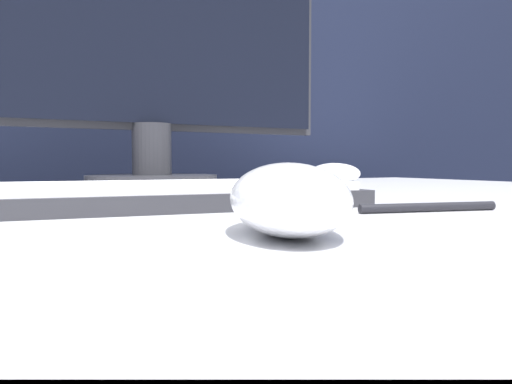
{
  "coord_description": "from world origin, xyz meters",
  "views": [
    {
      "loc": [
        -0.12,
        -0.41,
        0.75
      ],
      "look_at": [
        0.05,
        -0.12,
        0.73
      ],
      "focal_mm": 35.0,
      "sensor_mm": 36.0,
      "label": 1
    }
  ],
  "objects": [
    {
      "name": "keyboard",
      "position": [
        0.03,
        0.05,
        0.72
      ],
      "size": [
        0.42,
        0.2,
        0.02
      ],
      "rotation": [
        0.0,
        0.0,
        -0.14
      ],
      "color": "#28282D",
      "rests_on": "desk"
    },
    {
      "name": "partition_panel",
      "position": [
        0.0,
        0.73,
        0.7
      ],
      "size": [
        5.0,
        0.03,
        1.39
      ],
      "color": "black",
      "rests_on": "ground_plane"
    },
    {
      "name": "monitor",
      "position": [
        0.16,
        0.45,
        0.97
      ],
      "size": [
        0.68,
        0.23,
        0.51
      ],
      "color": "#28282D",
      "rests_on": "desk"
    },
    {
      "name": "pen",
      "position": [
        0.23,
        -0.11,
        0.71
      ],
      "size": [
        0.13,
        0.04,
        0.01
      ],
      "rotation": [
        0.0,
        0.0,
        -0.26
      ],
      "color": "black",
      "rests_on": "desk"
    },
    {
      "name": "computer_mouse_near",
      "position": [
        0.05,
        -0.16,
        0.73
      ],
      "size": [
        0.11,
        0.14,
        0.04
      ],
      "rotation": [
        0.0,
        0.0,
        -0.38
      ],
      "color": "white",
      "rests_on": "desk"
    },
    {
      "name": "computer_mouse_far",
      "position": [
        0.51,
        0.38,
        0.73
      ],
      "size": [
        0.08,
        0.13,
        0.04
      ],
      "rotation": [
        0.0,
        0.0,
        0.1
      ],
      "color": "white",
      "rests_on": "desk"
    }
  ]
}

